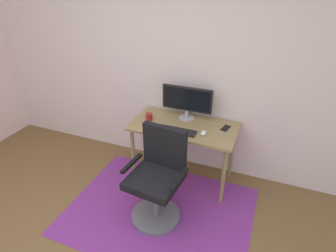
% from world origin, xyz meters
% --- Properties ---
extents(wall_back, '(6.00, 0.10, 2.60)m').
position_xyz_m(wall_back, '(0.00, 2.20, 1.30)').
color(wall_back, silver).
rests_on(wall_back, ground).
extents(area_rug, '(1.96, 1.48, 0.01)m').
position_xyz_m(area_rug, '(0.30, 1.17, 0.00)').
color(area_rug, '#7F3086').
rests_on(area_rug, ground).
extents(desk, '(1.22, 0.63, 0.75)m').
position_xyz_m(desk, '(0.34, 1.81, 0.67)').
color(desk, '#947D4C').
rests_on(desk, ground).
extents(monitor, '(0.60, 0.18, 0.40)m').
position_xyz_m(monitor, '(0.31, 1.99, 0.99)').
color(monitor, '#B2B2B7').
rests_on(monitor, desk).
extents(keyboard, '(0.43, 0.13, 0.02)m').
position_xyz_m(keyboard, '(0.32, 1.65, 0.76)').
color(keyboard, black).
rests_on(keyboard, desk).
extents(computer_mouse, '(0.06, 0.10, 0.03)m').
position_xyz_m(computer_mouse, '(0.60, 1.70, 0.77)').
color(computer_mouse, white).
rests_on(computer_mouse, desk).
extents(coffee_cup, '(0.08, 0.08, 0.09)m').
position_xyz_m(coffee_cup, '(-0.08, 1.78, 0.80)').
color(coffee_cup, maroon).
rests_on(coffee_cup, desk).
extents(cell_phone, '(0.10, 0.15, 0.01)m').
position_xyz_m(cell_phone, '(0.81, 1.92, 0.76)').
color(cell_phone, black).
rests_on(cell_phone, desk).
extents(office_chair, '(0.60, 0.53, 1.01)m').
position_xyz_m(office_chair, '(0.30, 1.12, 0.44)').
color(office_chair, slate).
rests_on(office_chair, ground).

